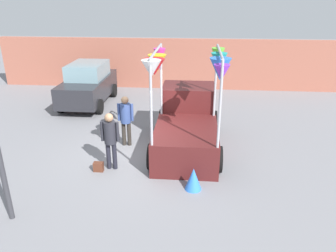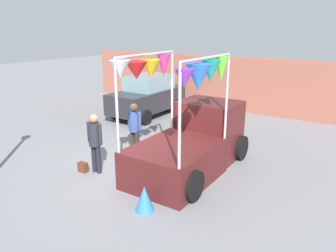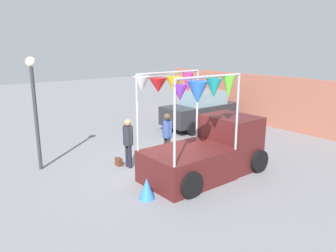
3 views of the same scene
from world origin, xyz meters
TOP-DOWN VIEW (x-y plane):
  - ground_plane at (0.00, 0.00)m, footprint 60.00×60.00m
  - vendor_truck at (1.34, 1.02)m, footprint 2.51×4.13m
  - parked_car at (-3.29, 5.08)m, footprint 1.88×4.00m
  - person_customer at (-0.77, -0.77)m, footprint 0.53×0.34m
  - person_vendor at (-0.67, 0.84)m, footprint 0.53×0.34m
  - handbag at (-1.12, -0.97)m, footprint 0.28×0.16m
  - street_lamp at (-2.50, -3.22)m, footprint 0.32×0.32m
  - brick_boundary_wall at (0.00, 8.25)m, footprint 18.00×0.36m
  - folded_kite_bundle_azure at (1.61, -1.66)m, footprint 0.58×0.58m

SIDE VIEW (x-z plane):
  - ground_plane at x=0.00m, z-range 0.00..0.00m
  - handbag at x=-1.12m, z-range 0.00..0.28m
  - folded_kite_bundle_azure at x=1.61m, z-range 0.00..0.60m
  - vendor_truck at x=1.34m, z-range -0.73..2.60m
  - parked_car at x=-3.29m, z-range 0.00..1.88m
  - person_vendor at x=-0.67m, z-range 0.18..1.89m
  - person_customer at x=-0.77m, z-range 0.18..1.89m
  - brick_boundary_wall at x=0.00m, z-range 0.00..2.60m
  - street_lamp at x=-2.50m, z-range 0.59..4.36m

